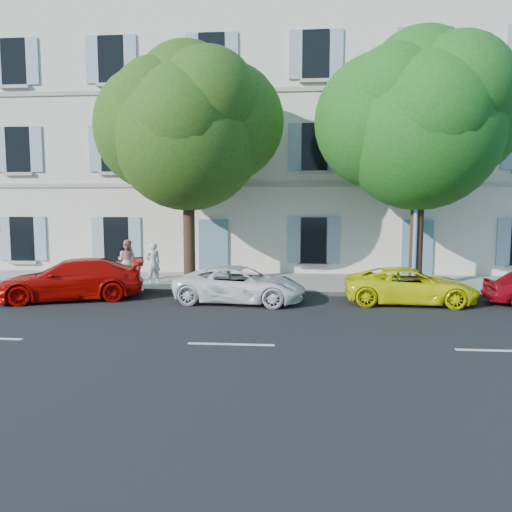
# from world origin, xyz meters

# --- Properties ---
(ground) EXTENTS (90.00, 90.00, 0.00)m
(ground) POSITION_xyz_m (0.00, 0.00, 0.00)
(ground) COLOR black
(sidewalk) EXTENTS (36.00, 4.50, 0.15)m
(sidewalk) POSITION_xyz_m (0.00, 4.45, 0.07)
(sidewalk) COLOR #A09E96
(sidewalk) RESTS_ON ground
(kerb) EXTENTS (36.00, 0.16, 0.16)m
(kerb) POSITION_xyz_m (0.00, 2.28, 0.08)
(kerb) COLOR #9E998E
(kerb) RESTS_ON ground
(building) EXTENTS (28.00, 7.00, 12.00)m
(building) POSITION_xyz_m (0.00, 10.20, 6.00)
(building) COLOR beige
(building) RESTS_ON ground
(car_red_coupe) EXTENTS (5.07, 3.29, 1.37)m
(car_red_coupe) POSITION_xyz_m (-6.01, 0.86, 0.68)
(car_red_coupe) COLOR #B00805
(car_red_coupe) RESTS_ON ground
(car_white_coupe) EXTENTS (4.41, 2.36, 1.18)m
(car_white_coupe) POSITION_xyz_m (-0.35, 0.85, 0.59)
(car_white_coupe) COLOR white
(car_white_coupe) RESTS_ON ground
(car_yellow_supercar) EXTENTS (4.24, 2.11, 1.16)m
(car_yellow_supercar) POSITION_xyz_m (5.13, 1.13, 0.58)
(car_yellow_supercar) COLOR #E9E609
(car_yellow_supercar) RESTS_ON ground
(tree_left) EXTENTS (5.56, 5.56, 8.62)m
(tree_left) POSITION_xyz_m (-2.55, 3.31, 5.70)
(tree_left) COLOR #3A2819
(tree_left) RESTS_ON sidewalk
(tree_right) EXTENTS (5.72, 5.72, 8.81)m
(tree_right) POSITION_xyz_m (5.77, 3.28, 5.80)
(tree_right) COLOR #3A2819
(tree_right) RESTS_ON sidewalk
(street_lamp) EXTENTS (0.27, 1.55, 7.27)m
(street_lamp) POSITION_xyz_m (5.66, 2.85, 4.27)
(street_lamp) COLOR #7293BF
(street_lamp) RESTS_ON sidewalk
(pedestrian_a) EXTENTS (0.68, 0.62, 1.56)m
(pedestrian_a) POSITION_xyz_m (-4.01, 3.50, 0.93)
(pedestrian_a) COLOR silver
(pedestrian_a) RESTS_ON sidewalk
(pedestrian_b) EXTENTS (0.89, 0.74, 1.64)m
(pedestrian_b) POSITION_xyz_m (-5.18, 3.93, 0.97)
(pedestrian_b) COLOR #D59388
(pedestrian_b) RESTS_ON sidewalk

